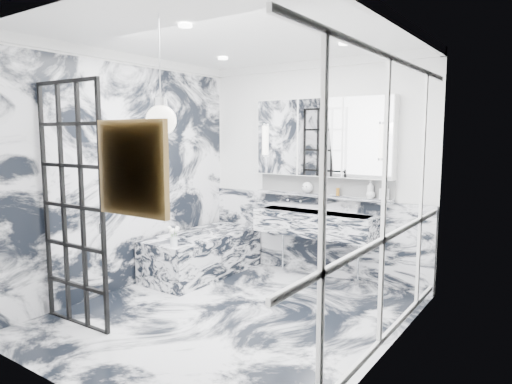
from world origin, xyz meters
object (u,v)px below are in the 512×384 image
Objects in this scene: trough_sink at (315,223)px; bathtub at (203,254)px; mirror_cabinet at (322,137)px; crittall_door at (73,206)px.

bathtub is (-1.33, -0.66, -0.45)m from trough_sink.
bathtub is (-1.32, -0.83, -1.54)m from mirror_cabinet.
crittall_door reaches higher than bathtub.
crittall_door is at bearing -87.78° from bathtub.
trough_sink reaches higher than bathtub.
mirror_cabinet reaches higher than bathtub.
mirror_cabinet is 1.15× the size of bathtub.
bathtub is (-0.07, 1.93, -0.90)m from crittall_door.
bathtub is at bearing 90.74° from crittall_door.
crittall_door is 1.47× the size of trough_sink.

